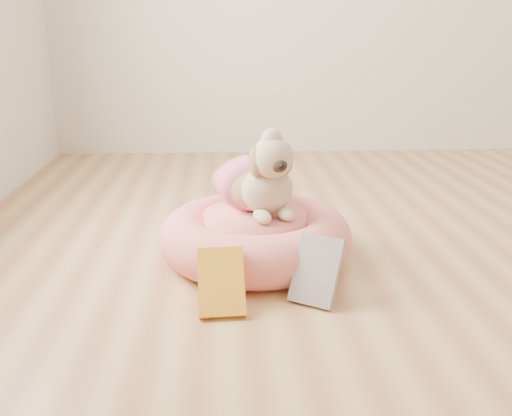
{
  "coord_description": "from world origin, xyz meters",
  "views": [
    {
      "loc": [
        -0.91,
        -1.59,
        0.79
      ],
      "look_at": [
        -0.8,
        0.28,
        0.21
      ],
      "focal_mm": 40.0,
      "sensor_mm": 36.0,
      "label": 1
    }
  ],
  "objects": [
    {
      "name": "floor",
      "position": [
        0.0,
        0.0,
        0.0
      ],
      "size": [
        4.5,
        4.5,
        0.0
      ],
      "primitive_type": "plane",
      "color": "#B07649",
      "rests_on": "ground"
    },
    {
      "name": "pet_bed",
      "position": [
        -0.8,
        0.33,
        0.09
      ],
      "size": [
        0.69,
        0.69,
        0.18
      ],
      "color": "#E95B6E",
      "rests_on": "floor"
    },
    {
      "name": "book_white",
      "position": [
        -0.63,
        -0.01,
        0.1
      ],
      "size": [
        0.18,
        0.18,
        0.2
      ],
      "primitive_type": "cube",
      "rotation": [
        -0.49,
        0.0,
        -0.57
      ],
      "color": "white",
      "rests_on": "floor"
    },
    {
      "name": "book_yellow",
      "position": [
        -0.92,
        -0.06,
        0.09
      ],
      "size": [
        0.14,
        0.15,
        0.18
      ],
      "primitive_type": "cube",
      "rotation": [
        -0.65,
        0.0,
        0.05
      ],
      "color": "yellow",
      "rests_on": "floor"
    },
    {
      "name": "dog",
      "position": [
        -0.79,
        0.36,
        0.34
      ],
      "size": [
        0.42,
        0.51,
        0.32
      ],
      "primitive_type": null,
      "rotation": [
        0.0,
        0.0,
        0.33
      ],
      "color": "brown",
      "rests_on": "pet_bed"
    }
  ]
}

